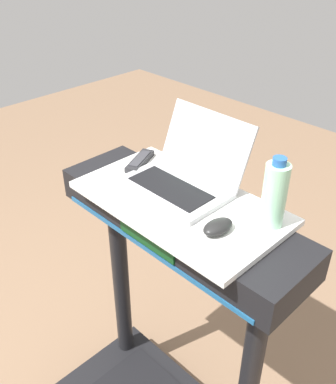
% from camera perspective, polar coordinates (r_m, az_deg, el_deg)
% --- Properties ---
extents(desk_board, '(0.67, 0.37, 0.02)m').
position_cam_1_polar(desk_board, '(1.38, 1.48, -1.32)').
color(desk_board, white).
rests_on(desk_board, treadmill_base).
extents(laptop, '(0.34, 0.30, 0.22)m').
position_cam_1_polar(laptop, '(1.43, 2.14, 2.43)').
color(laptop, '#B7B7BC').
rests_on(laptop, desk_board).
extents(computer_mouse, '(0.07, 0.10, 0.03)m').
position_cam_1_polar(computer_mouse, '(1.24, 6.49, -4.49)').
color(computer_mouse, black).
rests_on(computer_mouse, desk_board).
extents(water_bottle, '(0.07, 0.07, 0.21)m').
position_cam_1_polar(water_bottle, '(1.25, 13.64, -0.31)').
color(water_bottle, '#9EDBB2').
rests_on(water_bottle, desk_board).
extents(tv_remote, '(0.11, 0.16, 0.02)m').
position_cam_1_polar(tv_remote, '(1.57, -3.66, 4.03)').
color(tv_remote, '#232326').
rests_on(tv_remote, desk_board).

